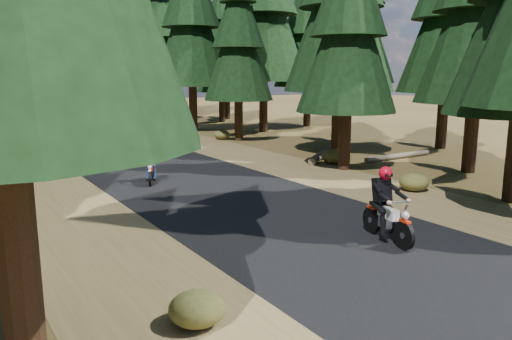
{
  "coord_description": "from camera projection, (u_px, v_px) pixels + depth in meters",
  "views": [
    {
      "loc": [
        -7.35,
        -9.85,
        3.74
      ],
      "look_at": [
        0.0,
        1.5,
        1.1
      ],
      "focal_mm": 35.0,
      "sensor_mm": 36.0,
      "label": 1
    }
  ],
  "objects": [
    {
      "name": "road",
      "position": [
        200.0,
        185.0,
        16.87
      ],
      "size": [
        6.0,
        100.0,
        0.01
      ],
      "primitive_type": "cube",
      "color": "black",
      "rests_on": "ground"
    },
    {
      "name": "rider_lead",
      "position": [
        388.0,
        217.0,
        11.17
      ],
      "size": [
        0.95,
        1.96,
        1.68
      ],
      "rotation": [
        0.0,
        0.0,
        2.93
      ],
      "color": "silver",
      "rests_on": "road"
    },
    {
      "name": "log_far",
      "position": [
        398.0,
        156.0,
        22.03
      ],
      "size": [
        3.94,
        0.26,
        0.24
      ],
      "primitive_type": "cylinder",
      "rotation": [
        0.0,
        1.57,
        0.01
      ],
      "color": "#4C4233",
      "rests_on": "ground"
    },
    {
      "name": "rider_follow",
      "position": [
        151.0,
        169.0,
        17.14
      ],
      "size": [
        1.09,
        1.64,
        1.41
      ],
      "rotation": [
        0.0,
        0.0,
        2.71
      ],
      "color": "#A7160B",
      "rests_on": "road"
    },
    {
      "name": "log_near",
      "position": [
        325.0,
        151.0,
        23.08
      ],
      "size": [
        4.73,
        3.89,
        0.32
      ],
      "primitive_type": "cylinder",
      "rotation": [
        0.0,
        1.57,
        0.68
      ],
      "color": "#4C4233",
      "rests_on": "ground"
    },
    {
      "name": "understory_shrubs",
      "position": [
        176.0,
        166.0,
        18.83
      ],
      "size": [
        14.47,
        27.12,
        0.62
      ],
      "color": "#474C1E",
      "rests_on": "ground"
    },
    {
      "name": "shoulder_r",
      "position": [
        306.0,
        171.0,
        19.32
      ],
      "size": [
        3.2,
        100.0,
        0.01
      ],
      "primitive_type": "cube",
      "color": "brown",
      "rests_on": "ground"
    },
    {
      "name": "ground",
      "position": [
        288.0,
        222.0,
        12.75
      ],
      "size": [
        120.0,
        120.0,
        0.0
      ],
      "primitive_type": "plane",
      "color": "#4B3B1A",
      "rests_on": "ground"
    },
    {
      "name": "shoulder_l",
      "position": [
        57.0,
        204.0,
        14.42
      ],
      "size": [
        3.2,
        100.0,
        0.01
      ],
      "primitive_type": "cube",
      "color": "brown",
      "rests_on": "ground"
    }
  ]
}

